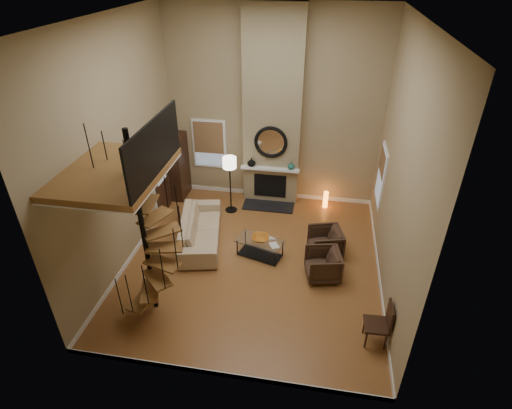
% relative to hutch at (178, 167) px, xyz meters
% --- Properties ---
extents(ground, '(6.00, 6.50, 0.01)m').
position_rel_hutch_xyz_m(ground, '(2.79, -2.81, -0.95)').
color(ground, '#AD6F37').
rests_on(ground, ground).
extents(back_wall, '(6.00, 0.02, 5.50)m').
position_rel_hutch_xyz_m(back_wall, '(2.79, 0.44, 1.80)').
color(back_wall, tan).
rests_on(back_wall, ground).
extents(front_wall, '(6.00, 0.02, 5.50)m').
position_rel_hutch_xyz_m(front_wall, '(2.79, -6.06, 1.80)').
color(front_wall, tan).
rests_on(front_wall, ground).
extents(left_wall, '(0.02, 6.50, 5.50)m').
position_rel_hutch_xyz_m(left_wall, '(-0.21, -2.81, 1.80)').
color(left_wall, tan).
rests_on(left_wall, ground).
extents(right_wall, '(0.02, 6.50, 5.50)m').
position_rel_hutch_xyz_m(right_wall, '(5.79, -2.81, 1.80)').
color(right_wall, tan).
rests_on(right_wall, ground).
extents(ceiling, '(6.00, 6.50, 0.01)m').
position_rel_hutch_xyz_m(ceiling, '(2.79, -2.81, 4.54)').
color(ceiling, silver).
rests_on(ceiling, back_wall).
extents(baseboard_back, '(6.00, 0.02, 0.12)m').
position_rel_hutch_xyz_m(baseboard_back, '(2.79, 0.43, -0.89)').
color(baseboard_back, white).
rests_on(baseboard_back, ground).
extents(baseboard_front, '(6.00, 0.02, 0.12)m').
position_rel_hutch_xyz_m(baseboard_front, '(2.79, -6.05, -0.89)').
color(baseboard_front, white).
rests_on(baseboard_front, ground).
extents(baseboard_left, '(0.02, 6.50, 0.12)m').
position_rel_hutch_xyz_m(baseboard_left, '(-0.20, -2.81, -0.89)').
color(baseboard_left, white).
rests_on(baseboard_left, ground).
extents(baseboard_right, '(0.02, 6.50, 0.12)m').
position_rel_hutch_xyz_m(baseboard_right, '(5.78, -2.81, -0.89)').
color(baseboard_right, white).
rests_on(baseboard_right, ground).
extents(chimney_breast, '(1.60, 0.38, 5.50)m').
position_rel_hutch_xyz_m(chimney_breast, '(2.79, 0.25, 1.80)').
color(chimney_breast, '#8D7F5C').
rests_on(chimney_breast, ground).
extents(hearth, '(1.50, 0.60, 0.04)m').
position_rel_hutch_xyz_m(hearth, '(2.79, -0.24, -0.93)').
color(hearth, black).
rests_on(hearth, ground).
extents(firebox, '(0.95, 0.02, 0.72)m').
position_rel_hutch_xyz_m(firebox, '(2.79, 0.05, -0.40)').
color(firebox, black).
rests_on(firebox, chimney_breast).
extents(mantel, '(1.70, 0.18, 0.06)m').
position_rel_hutch_xyz_m(mantel, '(2.79, -0.03, 0.20)').
color(mantel, white).
rests_on(mantel, chimney_breast).
extents(mirror_frame, '(0.94, 0.10, 0.94)m').
position_rel_hutch_xyz_m(mirror_frame, '(2.79, 0.03, 1.00)').
color(mirror_frame, black).
rests_on(mirror_frame, chimney_breast).
extents(mirror_disc, '(0.80, 0.01, 0.80)m').
position_rel_hutch_xyz_m(mirror_disc, '(2.79, 0.04, 1.00)').
color(mirror_disc, white).
rests_on(mirror_disc, chimney_breast).
extents(vase_left, '(0.24, 0.24, 0.25)m').
position_rel_hutch_xyz_m(vase_left, '(2.24, 0.01, 0.35)').
color(vase_left, black).
rests_on(vase_left, mantel).
extents(vase_right, '(0.20, 0.20, 0.21)m').
position_rel_hutch_xyz_m(vase_right, '(3.39, 0.01, 0.33)').
color(vase_right, '#19584F').
rests_on(vase_right, mantel).
extents(window_back, '(1.02, 0.06, 1.52)m').
position_rel_hutch_xyz_m(window_back, '(0.89, 0.41, 0.67)').
color(window_back, white).
rests_on(window_back, back_wall).
extents(window_right, '(0.06, 1.02, 1.52)m').
position_rel_hutch_xyz_m(window_right, '(5.77, -0.81, 0.68)').
color(window_right, white).
rests_on(window_right, right_wall).
extents(entry_door, '(0.10, 1.05, 2.16)m').
position_rel_hutch_xyz_m(entry_door, '(-0.16, -1.01, 0.10)').
color(entry_door, white).
rests_on(entry_door, ground).
extents(loft, '(1.70, 2.20, 1.09)m').
position_rel_hutch_xyz_m(loft, '(0.75, -4.61, 2.29)').
color(loft, brown).
rests_on(loft, left_wall).
extents(spiral_stair, '(1.47, 1.47, 4.06)m').
position_rel_hutch_xyz_m(spiral_stair, '(1.01, -4.60, 0.83)').
color(spiral_stair, black).
rests_on(spiral_stair, ground).
extents(hutch, '(0.43, 0.91, 2.03)m').
position_rel_hutch_xyz_m(hutch, '(0.00, 0.00, 0.00)').
color(hutch, '#331C11').
rests_on(hutch, ground).
extents(sofa, '(1.44, 2.59, 0.71)m').
position_rel_hutch_xyz_m(sofa, '(1.29, -2.21, -0.55)').
color(sofa, '#C5AD88').
rests_on(sofa, ground).
extents(armchair_near, '(0.96, 0.94, 0.71)m').
position_rel_hutch_xyz_m(armchair_near, '(4.57, -2.18, -0.60)').
color(armchair_near, '#3C281C').
rests_on(armchair_near, ground).
extents(armchair_far, '(0.91, 0.90, 0.70)m').
position_rel_hutch_xyz_m(armchair_far, '(4.54, -3.06, -0.60)').
color(armchair_far, '#3C281C').
rests_on(armchair_far, ground).
extents(coffee_table, '(1.26, 0.88, 0.44)m').
position_rel_hutch_xyz_m(coffee_table, '(2.91, -2.55, -0.67)').
color(coffee_table, silver).
rests_on(coffee_table, ground).
extents(bowl, '(0.42, 0.42, 0.10)m').
position_rel_hutch_xyz_m(bowl, '(2.91, -2.50, -0.45)').
color(bowl, '#C37422').
rests_on(bowl, coffee_table).
extents(book, '(0.29, 0.32, 0.02)m').
position_rel_hutch_xyz_m(book, '(3.26, -2.70, -0.49)').
color(book, gray).
rests_on(book, coffee_table).
extents(floor_lamp, '(0.38, 0.38, 1.70)m').
position_rel_hutch_xyz_m(floor_lamp, '(1.74, -0.62, 0.46)').
color(floor_lamp, black).
rests_on(floor_lamp, ground).
extents(accent_lamp, '(0.14, 0.14, 0.51)m').
position_rel_hutch_xyz_m(accent_lamp, '(4.46, 0.04, -0.70)').
color(accent_lamp, orange).
rests_on(accent_lamp, ground).
extents(side_chair, '(0.47, 0.47, 0.98)m').
position_rel_hutch_xyz_m(side_chair, '(5.61, -4.78, -0.42)').
color(side_chair, '#331C11').
rests_on(side_chair, ground).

